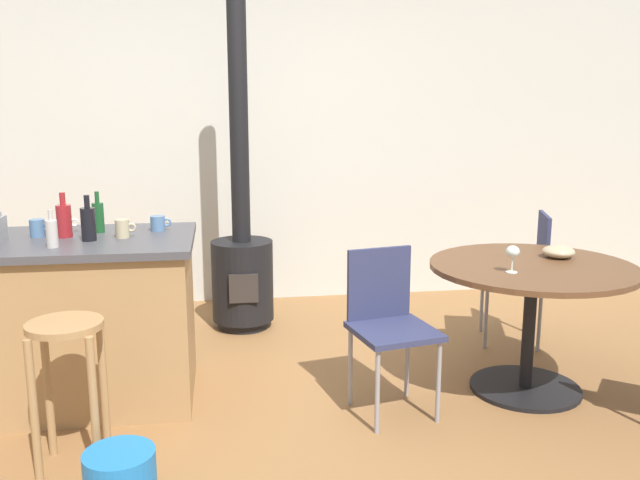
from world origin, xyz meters
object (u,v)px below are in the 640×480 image
(cup_0, at_px, (65,224))
(wine_glass, at_px, (513,253))
(folding_chair_left, at_px, (523,266))
(serving_bowl, at_px, (559,252))
(wooden_stool, at_px, (68,363))
(dining_table, at_px, (531,294))
(cup_1, at_px, (158,223))
(wood_stove, at_px, (242,254))
(bottle_3, at_px, (52,233))
(bottle_4, at_px, (88,223))
(bottle_0, at_px, (64,220))
(cup_3, at_px, (38,228))
(plastic_bucket, at_px, (120,477))
(kitchen_island, at_px, (52,320))
(bottle_1, at_px, (98,217))
(folding_chair_near, at_px, (388,318))
(cup_2, at_px, (123,229))

(cup_0, relative_size, wine_glass, 0.83)
(folding_chair_left, relative_size, serving_bowl, 4.91)
(wooden_stool, xyz_separation_m, dining_table, (2.36, 0.48, 0.08))
(cup_1, bearing_deg, wood_stove, 61.84)
(bottle_3, xyz_separation_m, wine_glass, (2.32, -0.21, -0.13))
(wooden_stool, xyz_separation_m, bottle_4, (-0.00, 0.68, 0.50))
(bottle_0, bearing_deg, bottle_3, -90.87)
(folding_chair_left, height_order, bottle_4, bottle_4)
(cup_3, bearing_deg, wood_stove, 41.91)
(cup_0, bearing_deg, folding_chair_left, 6.11)
(dining_table, bearing_deg, serving_bowl, 31.36)
(cup_1, height_order, plastic_bucket, cup_1)
(bottle_3, distance_m, cup_0, 0.40)
(cup_3, xyz_separation_m, serving_bowl, (2.87, -0.21, -0.18))
(folding_chair_left, distance_m, bottle_0, 2.88)
(folding_chair_left, height_order, bottle_3, bottle_3)
(wooden_stool, bearing_deg, wine_glass, 8.50)
(plastic_bucket, bearing_deg, kitchen_island, 114.53)
(wooden_stool, height_order, wine_glass, wine_glass)
(cup_3, bearing_deg, bottle_1, 15.63)
(folding_chair_near, bearing_deg, bottle_3, 174.70)
(dining_table, xyz_separation_m, plastic_bucket, (-2.11, -0.79, -0.45))
(bottle_1, height_order, cup_2, bottle_1)
(bottle_0, height_order, plastic_bucket, bottle_0)
(bottle_3, distance_m, cup_1, 0.61)
(dining_table, distance_m, folding_chair_near, 0.84)
(bottle_4, bearing_deg, plastic_bucket, -76.09)
(cup_0, relative_size, cup_2, 1.09)
(bottle_1, height_order, plastic_bucket, bottle_1)
(wood_stove, bearing_deg, kitchen_island, -134.58)
(folding_chair_near, bearing_deg, cup_3, 166.16)
(kitchen_island, height_order, cup_3, cup_3)
(serving_bowl, bearing_deg, cup_0, 173.44)
(wooden_stool, bearing_deg, cup_0, 100.65)
(wood_stove, bearing_deg, cup_2, -121.10)
(dining_table, bearing_deg, cup_0, 169.98)
(bottle_0, relative_size, wine_glass, 1.67)
(dining_table, height_order, cup_0, cup_0)
(cup_0, bearing_deg, bottle_3, -86.61)
(dining_table, relative_size, cup_1, 9.66)
(bottle_0, distance_m, plastic_bucket, 1.47)
(cup_2, bearing_deg, bottle_3, -147.19)
(folding_chair_near, height_order, cup_3, cup_3)
(wooden_stool, distance_m, bottle_3, 0.73)
(bottle_4, height_order, cup_2, bottle_4)
(dining_table, xyz_separation_m, cup_2, (-2.20, 0.25, 0.38))
(folding_chair_left, xyz_separation_m, plastic_bucket, (-2.42, -1.55, -0.42))
(folding_chair_left, relative_size, cup_0, 7.40)
(cup_0, bearing_deg, folding_chair_near, -17.95)
(folding_chair_near, bearing_deg, kitchen_island, 168.17)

